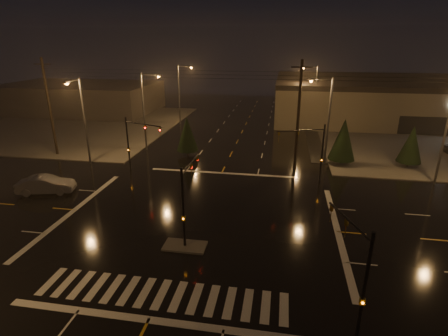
# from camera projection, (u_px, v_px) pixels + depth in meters

# --- Properties ---
(ground) EXTENTS (140.00, 140.00, 0.00)m
(ground) POSITION_uv_depth(u_px,v_px,m) (198.00, 220.00, 28.50)
(ground) COLOR black
(ground) RESTS_ON ground
(sidewalk_ne) EXTENTS (36.00, 36.00, 0.12)m
(sidewalk_ne) POSITION_uv_depth(u_px,v_px,m) (444.00, 140.00, 51.53)
(sidewalk_ne) COLOR #4B4943
(sidewalk_ne) RESTS_ON ground
(sidewalk_nw) EXTENTS (36.00, 36.00, 0.12)m
(sidewalk_nw) POSITION_uv_depth(u_px,v_px,m) (72.00, 124.00, 60.99)
(sidewalk_nw) COLOR #4B4943
(sidewalk_nw) RESTS_ON ground
(median_island) EXTENTS (3.00, 1.60, 0.15)m
(median_island) POSITION_uv_depth(u_px,v_px,m) (185.00, 246.00, 24.77)
(median_island) COLOR #4B4943
(median_island) RESTS_ON ground
(crosswalk) EXTENTS (15.00, 2.60, 0.01)m
(crosswalk) POSITION_uv_depth(u_px,v_px,m) (161.00, 294.00, 20.16)
(crosswalk) COLOR beige
(crosswalk) RESTS_ON ground
(stop_bar_near) EXTENTS (16.00, 0.50, 0.01)m
(stop_bar_near) POSITION_uv_depth(u_px,v_px,m) (149.00, 320.00, 18.31)
(stop_bar_near) COLOR beige
(stop_bar_near) RESTS_ON ground
(stop_bar_far) EXTENTS (16.00, 0.50, 0.01)m
(stop_bar_far) POSITION_uv_depth(u_px,v_px,m) (222.00, 173.00, 38.68)
(stop_bar_far) COLOR beige
(stop_bar_far) RESTS_ON ground
(retail_building) EXTENTS (60.20, 28.30, 7.20)m
(retail_building) POSITION_uv_depth(u_px,v_px,m) (442.00, 98.00, 64.26)
(retail_building) COLOR #756B53
(retail_building) RESTS_ON ground
(commercial_block) EXTENTS (30.00, 18.00, 5.60)m
(commercial_block) POSITION_uv_depth(u_px,v_px,m) (81.00, 97.00, 71.96)
(commercial_block) COLOR #3E3736
(commercial_block) RESTS_ON ground
(signal_mast_median) EXTENTS (0.25, 4.59, 6.00)m
(signal_mast_median) POSITION_uv_depth(u_px,v_px,m) (186.00, 193.00, 24.37)
(signal_mast_median) COLOR black
(signal_mast_median) RESTS_ON ground
(signal_mast_ne) EXTENTS (4.84, 1.86, 6.00)m
(signal_mast_ne) POSITION_uv_depth(u_px,v_px,m) (313.00, 146.00, 35.09)
(signal_mast_ne) COLOR black
(signal_mast_ne) RESTS_ON ground
(signal_mast_nw) EXTENTS (4.84, 1.86, 6.00)m
(signal_mast_nw) POSITION_uv_depth(u_px,v_px,m) (135.00, 138.00, 38.08)
(signal_mast_nw) COLOR black
(signal_mast_nw) RESTS_ON ground
(signal_mast_se) EXTENTS (1.55, 3.87, 6.00)m
(signal_mast_se) POSITION_uv_depth(u_px,v_px,m) (357.00, 266.00, 16.58)
(signal_mast_se) COLOR black
(signal_mast_se) RESTS_ON ground
(streetlight_1) EXTENTS (2.77, 0.32, 10.00)m
(streetlight_1) POSITION_uv_depth(u_px,v_px,m) (146.00, 107.00, 44.95)
(streetlight_1) COLOR #38383A
(streetlight_1) RESTS_ON ground
(streetlight_2) EXTENTS (2.77, 0.32, 10.00)m
(streetlight_2) POSITION_uv_depth(u_px,v_px,m) (181.00, 90.00, 59.77)
(streetlight_2) COLOR #38383A
(streetlight_2) RESTS_ON ground
(streetlight_3) EXTENTS (2.77, 0.32, 10.00)m
(streetlight_3) POSITION_uv_depth(u_px,v_px,m) (326.00, 116.00, 39.57)
(streetlight_3) COLOR #38383A
(streetlight_3) RESTS_ON ground
(streetlight_4) EXTENTS (2.77, 0.32, 10.00)m
(streetlight_4) POSITION_uv_depth(u_px,v_px,m) (314.00, 92.00, 58.09)
(streetlight_4) COLOR #38383A
(streetlight_4) RESTS_ON ground
(streetlight_5) EXTENTS (0.32, 2.77, 10.00)m
(streetlight_5) POSITION_uv_depth(u_px,v_px,m) (82.00, 116.00, 39.39)
(streetlight_5) COLOR #38383A
(streetlight_5) RESTS_ON ground
(streetlight_6) EXTENTS (0.32, 2.77, 10.00)m
(streetlight_6) POSITION_uv_depth(u_px,v_px,m) (448.00, 129.00, 33.40)
(streetlight_6) COLOR #38383A
(streetlight_6) RESTS_ON ground
(utility_pole_0) EXTENTS (2.20, 0.32, 12.00)m
(utility_pole_0) POSITION_uv_depth(u_px,v_px,m) (50.00, 107.00, 42.83)
(utility_pole_0) COLOR black
(utility_pole_0) RESTS_ON ground
(utility_pole_1) EXTENTS (2.20, 0.32, 12.00)m
(utility_pole_1) POSITION_uv_depth(u_px,v_px,m) (298.00, 115.00, 38.10)
(utility_pole_1) COLOR black
(utility_pole_1) RESTS_ON ground
(conifer_0) EXTENTS (3.07, 3.07, 5.49)m
(conifer_0) POSITION_uv_depth(u_px,v_px,m) (343.00, 139.00, 40.28)
(conifer_0) COLOR black
(conifer_0) RESTS_ON ground
(conifer_1) EXTENTS (2.68, 2.68, 4.89)m
(conifer_1) POSITION_uv_depth(u_px,v_px,m) (411.00, 144.00, 39.44)
(conifer_1) COLOR black
(conifer_1) RESTS_ON ground
(conifer_3) EXTENTS (2.74, 2.74, 4.98)m
(conifer_3) POSITION_uv_depth(u_px,v_px,m) (187.00, 134.00, 43.63)
(conifer_3) COLOR black
(conifer_3) RESTS_ON ground
(car_crossing) EXTENTS (5.44, 3.11, 1.69)m
(car_crossing) POSITION_uv_depth(u_px,v_px,m) (46.00, 185.00, 33.34)
(car_crossing) COLOR slate
(car_crossing) RESTS_ON ground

